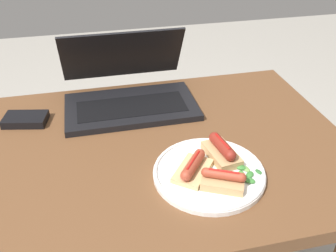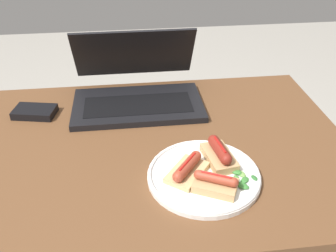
% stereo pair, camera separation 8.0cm
% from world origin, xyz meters
% --- Properties ---
extents(desk, '(1.24, 0.71, 0.71)m').
position_xyz_m(desk, '(0.00, 0.00, 0.62)').
color(desk, brown).
rests_on(desk, ground_plane).
extents(laptop, '(0.38, 0.32, 0.20)m').
position_xyz_m(laptop, '(0.09, 0.24, 0.75)').
color(laptop, black).
rests_on(laptop, desk).
extents(plate, '(0.25, 0.25, 0.02)m').
position_xyz_m(plate, '(0.22, -0.14, 0.72)').
color(plate, white).
rests_on(plate, desk).
extents(sausage_toast_left, '(0.11, 0.12, 0.04)m').
position_xyz_m(sausage_toast_left, '(0.18, -0.14, 0.74)').
color(sausage_toast_left, tan).
rests_on(sausage_toast_left, plate).
extents(sausage_toast_middle, '(0.11, 0.09, 0.04)m').
position_xyz_m(sausage_toast_middle, '(0.23, -0.19, 0.74)').
color(sausage_toast_middle, tan).
rests_on(sausage_toast_middle, plate).
extents(sausage_toast_right, '(0.07, 0.11, 0.05)m').
position_xyz_m(sausage_toast_right, '(0.26, -0.10, 0.74)').
color(sausage_toast_right, tan).
rests_on(sausage_toast_right, plate).
extents(salad_pile, '(0.07, 0.08, 0.01)m').
position_xyz_m(salad_pile, '(0.29, -0.17, 0.73)').
color(salad_pile, '#387A33').
rests_on(salad_pile, plate).
extents(external_drive, '(0.13, 0.09, 0.02)m').
position_xyz_m(external_drive, '(-0.21, 0.18, 0.72)').
color(external_drive, black).
rests_on(external_drive, desk).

